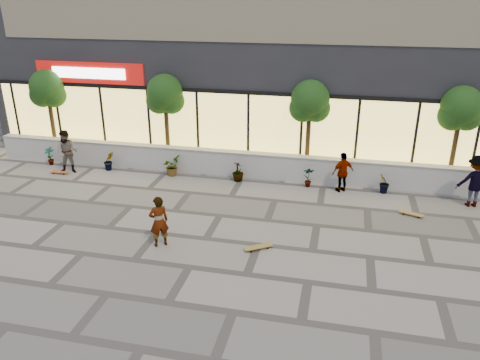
% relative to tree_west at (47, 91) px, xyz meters
% --- Properties ---
extents(ground, '(80.00, 80.00, 0.00)m').
position_rel_tree_west_xyz_m(ground, '(9.00, -7.70, -2.99)').
color(ground, '#9C9387').
rests_on(ground, ground).
extents(planter_wall, '(22.00, 0.42, 1.04)m').
position_rel_tree_west_xyz_m(planter_wall, '(9.00, -0.70, -2.46)').
color(planter_wall, silver).
rests_on(planter_wall, ground).
extents(retail_building, '(24.00, 9.17, 8.50)m').
position_rel_tree_west_xyz_m(retail_building, '(9.00, 4.79, 1.26)').
color(retail_building, '#242328').
rests_on(retail_building, ground).
extents(shrub_a, '(0.43, 0.29, 0.81)m').
position_rel_tree_west_xyz_m(shrub_a, '(0.50, -1.25, -2.58)').
color(shrub_a, '#1A3A12').
rests_on(shrub_a, ground).
extents(shrub_b, '(0.57, 0.57, 0.81)m').
position_rel_tree_west_xyz_m(shrub_b, '(3.30, -1.25, -2.58)').
color(shrub_b, '#1A3A12').
rests_on(shrub_b, ground).
extents(shrub_c, '(0.68, 0.77, 0.81)m').
position_rel_tree_west_xyz_m(shrub_c, '(6.10, -1.25, -2.58)').
color(shrub_c, '#1A3A12').
rests_on(shrub_c, ground).
extents(shrub_d, '(0.64, 0.64, 0.81)m').
position_rel_tree_west_xyz_m(shrub_d, '(8.90, -1.25, -2.58)').
color(shrub_d, '#1A3A12').
rests_on(shrub_d, ground).
extents(shrub_e, '(0.46, 0.35, 0.81)m').
position_rel_tree_west_xyz_m(shrub_e, '(11.70, -1.25, -2.58)').
color(shrub_e, '#1A3A12').
rests_on(shrub_e, ground).
extents(shrub_f, '(0.55, 0.57, 0.81)m').
position_rel_tree_west_xyz_m(shrub_f, '(14.50, -1.25, -2.58)').
color(shrub_f, '#1A3A12').
rests_on(shrub_f, ground).
extents(tree_west, '(1.60, 1.50, 3.92)m').
position_rel_tree_west_xyz_m(tree_west, '(0.00, 0.00, 0.00)').
color(tree_west, '#423017').
rests_on(tree_west, ground).
extents(tree_midwest, '(1.60, 1.50, 3.92)m').
position_rel_tree_west_xyz_m(tree_midwest, '(5.50, 0.00, 0.00)').
color(tree_midwest, '#423017').
rests_on(tree_midwest, ground).
extents(tree_mideast, '(1.60, 1.50, 3.92)m').
position_rel_tree_west_xyz_m(tree_mideast, '(11.50, 0.00, 0.00)').
color(tree_mideast, '#423017').
rests_on(tree_mideast, ground).
extents(tree_east, '(1.60, 1.50, 3.92)m').
position_rel_tree_west_xyz_m(tree_east, '(17.00, 0.00, 0.00)').
color(tree_east, '#423017').
rests_on(tree_east, ground).
extents(skater_center, '(0.69, 0.65, 1.59)m').
position_rel_tree_west_xyz_m(skater_center, '(7.78, -6.74, -2.19)').
color(skater_center, silver).
rests_on(skater_center, ground).
extents(skater_left, '(1.03, 0.89, 1.82)m').
position_rel_tree_west_xyz_m(skater_left, '(1.84, -1.92, -2.08)').
color(skater_left, tan).
rests_on(skater_left, ground).
extents(skater_right_near, '(0.96, 0.82, 1.54)m').
position_rel_tree_west_xyz_m(skater_right_near, '(12.97, -1.40, -2.22)').
color(skater_right_near, silver).
rests_on(skater_right_near, ground).
extents(skater_right_far, '(1.27, 0.81, 1.87)m').
position_rel_tree_west_xyz_m(skater_right_far, '(17.48, -1.69, -2.05)').
color(skater_right_far, '#A1381D').
rests_on(skater_right_far, ground).
extents(skateboard_center, '(0.85, 0.67, 0.10)m').
position_rel_tree_west_xyz_m(skateboard_center, '(10.69, -6.35, -2.90)').
color(skateboard_center, olive).
rests_on(skateboard_center, ground).
extents(skateboard_left, '(0.79, 0.23, 0.09)m').
position_rel_tree_west_xyz_m(skateboard_left, '(1.47, -2.15, -2.91)').
color(skateboard_left, '#B04C21').
rests_on(skateboard_left, ground).
extents(skateboard_right_near, '(0.82, 0.46, 0.10)m').
position_rel_tree_west_xyz_m(skateboard_right_near, '(15.34, -3.02, -2.91)').
color(skateboard_right_near, olive).
rests_on(skateboard_right_near, ground).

